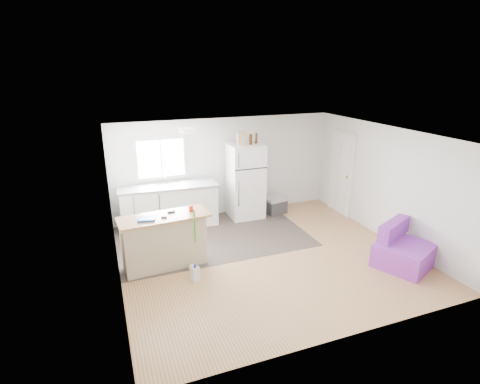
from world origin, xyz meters
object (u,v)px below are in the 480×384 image
refrigerator (245,181)px  purple_seat (402,251)px  kitchen_cabinets (170,205)px  peninsula (164,241)px  bottle_right (256,138)px  bottle_left (251,139)px  red_cup (191,209)px  mop (193,258)px  cooler (276,205)px  cardboard_box (241,139)px  blue_tray (147,219)px  cleaner_jug (195,274)px

refrigerator → purple_seat: bearing=-60.2°
kitchen_cabinets → peninsula: (-0.44, -1.81, -0.00)m
bottle_right → bottle_left: bearing=-150.5°
red_cup → bottle_right: bottle_right is taller
kitchen_cabinets → peninsula: size_ratio=1.36×
peninsula → mop: 0.62m
cooler → bottle_right: bearing=157.8°
cardboard_box → red_cup: bearing=-134.6°
kitchen_cabinets → peninsula: kitchen_cabinets is taller
peninsula → refrigerator: size_ratio=0.92×
kitchen_cabinets → blue_tray: size_ratio=7.55×
purple_seat → mop: bearing=137.2°
mop → bottle_right: size_ratio=4.81×
peninsula → refrigerator: 2.92m
blue_tray → bottle_right: 3.52m
peninsula → bottle_left: bearing=30.3°
kitchen_cabinets → blue_tray: (-0.73, -1.88, 0.51)m
peninsula → bottle_right: (2.57, 1.76, 1.43)m
bottle_right → red_cup: bearing=-139.6°
cleaner_jug → bottle_left: bottle_left is taller
cleaner_jug → cardboard_box: size_ratio=1.00×
kitchen_cabinets → bottle_left: bottle_left is taller
red_cup → cardboard_box: 2.50m
refrigerator → cooler: refrigerator is taller
peninsula → blue_tray: size_ratio=5.56×
refrigerator → bottle_left: (0.09, -0.09, 1.03)m
peninsula → blue_tray: 0.59m
purple_seat → blue_tray: size_ratio=4.07×
purple_seat → mop: mop is taller
kitchen_cabinets → blue_tray: bearing=-107.2°
cooler → refrigerator: bearing=161.9°
refrigerator → red_cup: refrigerator is taller
peninsula → cardboard_box: (2.17, 1.70, 1.46)m
peninsula → kitchen_cabinets: bearing=71.9°
cooler → purple_seat: 3.36m
refrigerator → blue_tray: (-2.59, -1.83, 0.11)m
purple_seat → bottle_left: (-1.76, 3.20, 1.65)m
refrigerator → kitchen_cabinets: bearing=178.9°
peninsula → purple_seat: bearing=-24.8°
peninsula → purple_seat: 4.43m
purple_seat → cooler: bearing=83.8°
red_cup → bottle_left: size_ratio=0.48×
red_cup → cleaner_jug: bearing=-101.0°
peninsula → cardboard_box: size_ratio=5.56×
peninsula → blue_tray: (-0.29, -0.07, 0.51)m
blue_tray → bottle_right: bearing=32.7°
blue_tray → bottle_left: size_ratio=1.20×
kitchen_cabinets → red_cup: bearing=-82.9°
red_cup → bottle_left: (1.86, 1.63, 0.88)m
refrigerator → cooler: bearing=-7.3°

